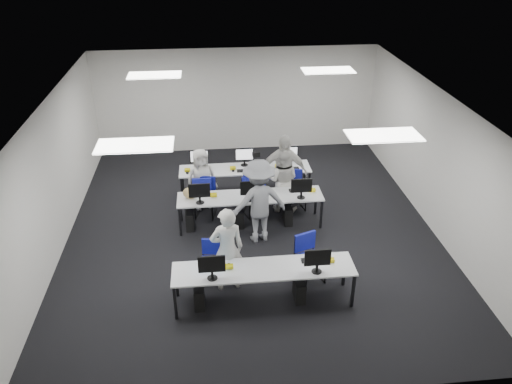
{
  "coord_description": "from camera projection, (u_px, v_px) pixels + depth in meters",
  "views": [
    {
      "loc": [
        -0.84,
        -9.33,
        6.09
      ],
      "look_at": [
        0.1,
        -0.11,
        1.0
      ],
      "focal_mm": 35.0,
      "sensor_mm": 36.0,
      "label": 1
    }
  ],
  "objects": [
    {
      "name": "chair_2",
      "position": [
        206.0,
        204.0,
        11.54
      ],
      "size": [
        0.54,
        0.57,
        0.91
      ],
      "rotation": [
        0.0,
        0.0,
        -0.23
      ],
      "color": "navy",
      "rests_on": "ground"
    },
    {
      "name": "student_3",
      "position": [
        283.0,
        173.0,
        11.51
      ],
      "size": [
        1.16,
        0.62,
        1.88
      ],
      "primitive_type": "imported",
      "rotation": [
        0.0,
        0.0,
        -0.16
      ],
      "color": "#BBB8B0",
      "rests_on": "ground"
    },
    {
      "name": "photographer",
      "position": [
        259.0,
        201.0,
        10.36
      ],
      "size": [
        1.33,
        0.95,
        1.87
      ],
      "primitive_type": "imported",
      "rotation": [
        0.0,
        0.0,
        3.37
      ],
      "color": "slate",
      "rests_on": "ground"
    },
    {
      "name": "handbag",
      "position": [
        190.0,
        193.0,
        10.83
      ],
      "size": [
        0.36,
        0.29,
        0.26
      ],
      "primitive_type": "ellipsoid",
      "rotation": [
        0.0,
        0.0,
        -0.33
      ],
      "color": "#97784E",
      "rests_on": "desk_mid"
    },
    {
      "name": "desk_front",
      "position": [
        264.0,
        271.0,
        8.73
      ],
      "size": [
        3.2,
        0.7,
        0.73
      ],
      "color": "white",
      "rests_on": "ground"
    },
    {
      "name": "chair_6",
      "position": [
        255.0,
        196.0,
        11.85
      ],
      "size": [
        0.59,
        0.62,
        0.99
      ],
      "rotation": [
        0.0,
        0.0,
        -0.23
      ],
      "color": "navy",
      "rests_on": "ground"
    },
    {
      "name": "equipment_front",
      "position": [
        253.0,
        287.0,
        8.85
      ],
      "size": [
        2.51,
        0.41,
        1.19
      ],
      "color": "#0C5CA8",
      "rests_on": "desk_front"
    },
    {
      "name": "ceiling_panels",
      "position": [
        251.0,
        100.0,
        9.71
      ],
      "size": [
        5.2,
        4.6,
        0.02
      ],
      "color": "white",
      "rests_on": "room"
    },
    {
      "name": "student_1",
      "position": [
        282.0,
        180.0,
        11.56
      ],
      "size": [
        0.9,
        0.8,
        1.54
      ],
      "primitive_type": "imported",
      "rotation": [
        0.0,
        0.0,
        2.8
      ],
      "color": "#BBB8B0",
      "rests_on": "ground"
    },
    {
      "name": "dslr_camera",
      "position": [
        256.0,
        154.0,
        10.03
      ],
      "size": [
        0.18,
        0.21,
        0.1
      ],
      "primitive_type": "cube",
      "rotation": [
        0.0,
        0.0,
        3.37
      ],
      "color": "black",
      "rests_on": "photographer"
    },
    {
      "name": "equipment_back",
      "position": [
        253.0,
        181.0,
        12.4
      ],
      "size": [
        2.91,
        0.41,
        1.19
      ],
      "color": "white",
      "rests_on": "desk_back"
    },
    {
      "name": "chair_1",
      "position": [
        309.0,
        266.0,
        9.46
      ],
      "size": [
        0.61,
        0.63,
        0.94
      ],
      "rotation": [
        0.0,
        0.0,
        0.37
      ],
      "color": "navy",
      "rests_on": "ground"
    },
    {
      "name": "room",
      "position": [
        251.0,
        169.0,
        10.42
      ],
      "size": [
        9.0,
        9.02,
        3.0
      ],
      "color": "black",
      "rests_on": "ground"
    },
    {
      "name": "student_2",
      "position": [
        201.0,
        179.0,
        11.68
      ],
      "size": [
        0.83,
        0.67,
        1.48
      ],
      "primitive_type": "imported",
      "rotation": [
        0.0,
        0.0,
        0.31
      ],
      "color": "#BBB8B0",
      "rests_on": "ground"
    },
    {
      "name": "desk_mid",
      "position": [
        250.0,
        198.0,
        10.99
      ],
      "size": [
        3.2,
        0.7,
        0.73
      ],
      "color": "white",
      "rests_on": "ground"
    },
    {
      "name": "chair_7",
      "position": [
        292.0,
        190.0,
        12.1
      ],
      "size": [
        0.56,
        0.59,
        0.97
      ],
      "rotation": [
        0.0,
        0.0,
        -0.18
      ],
      "color": "navy",
      "rests_on": "ground"
    },
    {
      "name": "chair_3",
      "position": [
        254.0,
        203.0,
        11.6
      ],
      "size": [
        0.57,
        0.6,
        0.9
      ],
      "rotation": [
        0.0,
        0.0,
        0.33
      ],
      "color": "navy",
      "rests_on": "ground"
    },
    {
      "name": "chair_5",
      "position": [
        203.0,
        199.0,
        11.74
      ],
      "size": [
        0.46,
        0.5,
        0.94
      ],
      "rotation": [
        0.0,
        0.0,
        -0.01
      ],
      "color": "navy",
      "rests_on": "ground"
    },
    {
      "name": "equipment_mid",
      "position": [
        242.0,
        212.0,
        11.11
      ],
      "size": [
        2.91,
        0.41,
        1.19
      ],
      "color": "white",
      "rests_on": "desk_mid"
    },
    {
      "name": "student_0",
      "position": [
        227.0,
        250.0,
        9.0
      ],
      "size": [
        0.67,
        0.5,
        1.7
      ],
      "primitive_type": "imported",
      "rotation": [
        0.0,
        0.0,
        3.3
      ],
      "color": "#BBB8B0",
      "rests_on": "ground"
    },
    {
      "name": "desk_back",
      "position": [
        245.0,
        170.0,
        12.21
      ],
      "size": [
        3.2,
        0.7,
        0.73
      ],
      "color": "white",
      "rests_on": "ground"
    },
    {
      "name": "chair_0",
      "position": [
        212.0,
        269.0,
        9.44
      ],
      "size": [
        0.48,
        0.51,
        0.83
      ],
      "rotation": [
        0.0,
        0.0,
        -0.18
      ],
      "color": "navy",
      "rests_on": "ground"
    },
    {
      "name": "chair_4",
      "position": [
        295.0,
        198.0,
        11.84
      ],
      "size": [
        0.48,
        0.51,
        0.83
      ],
      "rotation": [
        0.0,
        0.0,
        0.2
      ],
      "color": "navy",
      "rests_on": "ground"
    }
  ]
}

